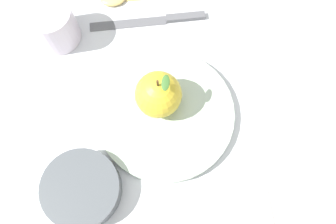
{
  "coord_description": "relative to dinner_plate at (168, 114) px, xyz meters",
  "views": [
    {
      "loc": [
        0.01,
        -0.21,
        0.57
      ],
      "look_at": [
        0.0,
        -0.03,
        0.02
      ],
      "focal_mm": 37.27,
      "sensor_mm": 36.0,
      "label": 1
    }
  ],
  "objects": [
    {
      "name": "cup",
      "position": [
        -0.21,
        0.14,
        0.03
      ],
      "size": [
        0.08,
        0.08,
        0.08
      ],
      "color": "silver",
      "rests_on": "ground_plane"
    },
    {
      "name": "ground_plane",
      "position": [
        -0.0,
        0.03,
        -0.01
      ],
      "size": [
        2.4,
        2.4,
        0.0
      ],
      "primitive_type": "plane",
      "color": "silver"
    },
    {
      "name": "linen_napkin",
      "position": [
        0.09,
        -0.17,
        -0.01
      ],
      "size": [
        0.19,
        0.13,
        0.0
      ],
      "primitive_type": "cube",
      "rotation": [
        0.0,
        0.0,
        1.74
      ],
      "color": "beige",
      "rests_on": "ground_plane"
    },
    {
      "name": "side_bowl",
      "position": [
        -0.13,
        -0.13,
        0.01
      ],
      "size": [
        0.12,
        0.12,
        0.04
      ],
      "color": "#4C5156",
      "rests_on": "ground_plane"
    },
    {
      "name": "knife",
      "position": [
        -0.03,
        0.19,
        -0.01
      ],
      "size": [
        0.22,
        0.05,
        0.01
      ],
      "color": "#59595E",
      "rests_on": "ground_plane"
    },
    {
      "name": "dinner_plate",
      "position": [
        0.0,
        0.0,
        0.0
      ],
      "size": [
        0.23,
        0.23,
        0.02
      ],
      "color": "#B2C6B2",
      "rests_on": "ground_plane"
    },
    {
      "name": "apple",
      "position": [
        -0.02,
        0.02,
        0.04
      ],
      "size": [
        0.08,
        0.08,
        0.09
      ],
      "color": "gold",
      "rests_on": "dinner_plate"
    }
  ]
}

